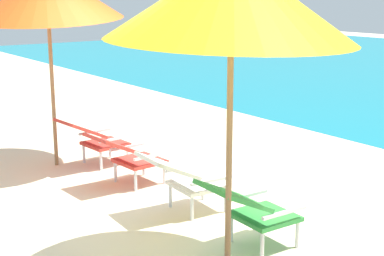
{
  "coord_description": "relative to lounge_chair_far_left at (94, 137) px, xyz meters",
  "views": [
    {
      "loc": [
        5.19,
        -3.47,
        2.27
      ],
      "look_at": [
        0.0,
        0.3,
        0.75
      ],
      "focal_mm": 53.55,
      "sensor_mm": 36.0,
      "label": 1
    }
  ],
  "objects": [
    {
      "name": "lounge_chair_far_right",
      "position": [
        3.14,
        -0.02,
        0.0
      ],
      "size": [
        0.57,
        0.89,
        0.68
      ],
      "color": "#338E3D",
      "rests_on": "ground_plane"
    },
    {
      "name": "lounge_chair_far_left",
      "position": [
        0.0,
        0.0,
        0.0
      ],
      "size": [
        0.6,
        0.91,
        0.68
      ],
      "color": "red",
      "rests_on": "ground_plane"
    },
    {
      "name": "lounge_chair_near_right",
      "position": [
        2.07,
        0.01,
        0.0
      ],
      "size": [
        0.59,
        0.91,
        0.68
      ],
      "color": "silver",
      "rests_on": "ground_plane"
    },
    {
      "name": "lounge_chair_near_left",
      "position": [
        0.96,
        -0.04,
        0.0
      ],
      "size": [
        0.59,
        0.91,
        0.68
      ],
      "color": "red",
      "rests_on": "ground_plane"
    }
  ]
}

